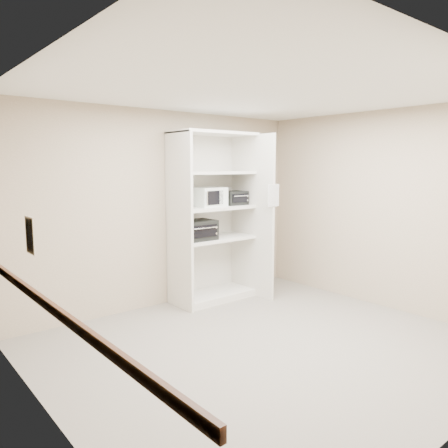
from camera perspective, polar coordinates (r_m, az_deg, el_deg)
floor at (r=4.95m, az=5.43°, el=-15.58°), size 4.50×4.00×0.01m
ceiling at (r=4.61m, az=5.86°, el=16.98°), size 4.50×4.00×0.01m
wall_back at (r=6.15m, az=-7.68°, el=1.98°), size 4.50×0.02×2.70m
wall_left at (r=3.40m, az=-22.21°, el=-3.03°), size 0.02×4.00×2.70m
wall_right at (r=6.38m, az=20.07°, el=1.78°), size 0.02×4.00×2.70m
shelving_unit at (r=6.32m, az=-1.08°, el=0.19°), size 1.24×0.92×2.42m
microwave at (r=6.24m, az=-2.02°, el=3.55°), size 0.47×0.38×0.27m
toaster_oven_upper at (r=6.49m, az=1.31°, el=3.42°), size 0.36×0.27×0.21m
toaster_oven_lower at (r=6.08m, az=-3.59°, el=-0.80°), size 0.50×0.38×0.28m
paper_sign at (r=6.17m, az=6.48°, el=3.72°), size 0.24×0.03×0.31m
chair_rail at (r=3.52m, az=-21.49°, el=-10.22°), size 0.04×3.98×0.08m
wall_poster at (r=3.80m, az=-24.00°, el=-1.35°), size 0.01×0.22×0.30m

